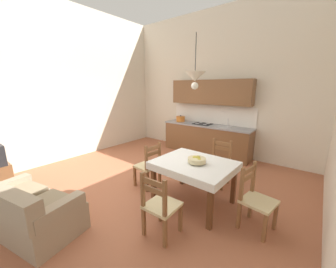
# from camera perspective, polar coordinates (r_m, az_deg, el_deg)

# --- Properties ---
(ground_plane) EXTENTS (6.35, 6.30, 0.10)m
(ground_plane) POSITION_cam_1_polar(r_m,az_deg,el_deg) (4.26, -5.60, -15.08)
(ground_plane) COLOR #A86042
(wall_back) EXTENTS (6.35, 0.12, 4.15)m
(wall_back) POSITION_cam_1_polar(r_m,az_deg,el_deg) (6.17, 13.58, 13.99)
(wall_back) COLOR silver
(wall_back) RESTS_ON ground_plane
(wall_left) EXTENTS (0.12, 6.30, 4.15)m
(wall_left) POSITION_cam_1_polar(r_m,az_deg,el_deg) (6.17, -26.71, 12.96)
(wall_left) COLOR silver
(wall_left) RESTS_ON ground_plane
(kitchen_cabinetry) EXTENTS (2.69, 0.63, 2.20)m
(kitchen_cabinetry) POSITION_cam_1_polar(r_m,az_deg,el_deg) (5.99, 11.29, 2.37)
(kitchen_cabinetry) COLOR brown
(kitchen_cabinetry) RESTS_ON ground_plane
(dining_table) EXTENTS (1.31, 1.07, 0.75)m
(dining_table) POSITION_cam_1_polar(r_m,az_deg,el_deg) (3.40, 7.62, -10.09)
(dining_table) COLOR brown
(dining_table) RESTS_ON ground_plane
(dining_chair_kitchen_side) EXTENTS (0.44, 0.44, 0.93)m
(dining_chair_kitchen_side) POSITION_cam_1_polar(r_m,az_deg,el_deg) (4.22, 14.54, -8.40)
(dining_chair_kitchen_side) COLOR #D1BC89
(dining_chair_kitchen_side) RESTS_ON ground_plane
(dining_chair_window_side) EXTENTS (0.48, 0.48, 0.93)m
(dining_chair_window_side) POSITION_cam_1_polar(r_m,az_deg,el_deg) (3.15, 24.30, -17.11)
(dining_chair_window_side) COLOR #D1BC89
(dining_chair_window_side) RESTS_ON ground_plane
(dining_chair_tv_side) EXTENTS (0.44, 0.44, 0.93)m
(dining_chair_tv_side) POSITION_cam_1_polar(r_m,az_deg,el_deg) (4.00, -5.74, -9.25)
(dining_chair_tv_side) COLOR #D1BC89
(dining_chair_tv_side) RESTS_ON ground_plane
(dining_chair_camera_side) EXTENTS (0.44, 0.44, 0.93)m
(dining_chair_camera_side) POSITION_cam_1_polar(r_m,az_deg,el_deg) (2.77, -2.25, -20.33)
(dining_chair_camera_side) COLOR #D1BC89
(dining_chair_camera_side) RESTS_ON ground_plane
(small_couch) EXTENTS (1.53, 1.05, 0.78)m
(small_couch) POSITION_cam_1_polar(r_m,az_deg,el_deg) (3.50, -35.70, -17.85)
(small_couch) COLOR gray
(small_couch) RESTS_ON ground_plane
(fruit_bowl) EXTENTS (0.30, 0.30, 0.12)m
(fruit_bowl) POSITION_cam_1_polar(r_m,az_deg,el_deg) (3.29, 8.44, -7.52)
(fruit_bowl) COLOR beige
(fruit_bowl) RESTS_ON dining_table
(pendant_lamp) EXTENTS (0.32, 0.32, 0.80)m
(pendant_lamp) POSITION_cam_1_polar(r_m,az_deg,el_deg) (3.09, 7.91, 16.19)
(pendant_lamp) COLOR black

